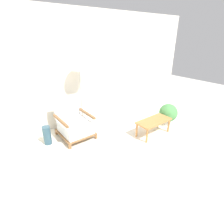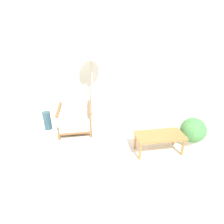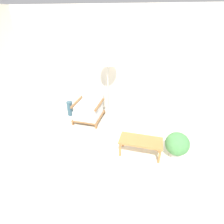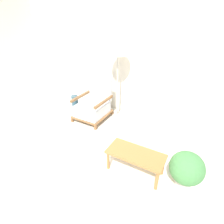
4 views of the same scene
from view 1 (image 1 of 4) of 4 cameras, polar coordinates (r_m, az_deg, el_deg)
The scene contains 7 objects.
ground_plane at distance 3.23m, azimuth 9.59°, elevation -17.73°, with size 14.00×14.00×0.00m, color silver.
wall_back at distance 4.41m, azimuth -12.50°, elevation 13.24°, with size 8.00×0.06×2.70m.
armchair at distance 4.00m, azimuth -12.33°, elevation -3.79°, with size 0.68×0.76×0.87m.
floor_lamp at distance 4.12m, azimuth -10.72°, elevation 14.35°, with size 0.46×0.46×1.67m.
coffee_table at distance 4.08m, azimuth 13.45°, elevation -3.26°, with size 0.84×0.38×0.36m.
vase at distance 3.92m, azimuth -20.45°, elevation -7.14°, with size 0.16×0.16×0.41m, color #2D4C5B.
potted_plant at distance 4.65m, azimuth 17.85°, elevation -0.39°, with size 0.46×0.46×0.54m.
Camera 1 is at (-1.85, -1.56, 2.13)m, focal length 28.00 mm.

